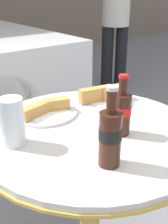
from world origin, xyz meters
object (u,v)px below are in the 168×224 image
(cola_bottle_right, at_px, (110,136))
(pedestrian, at_px, (116,14))
(bistro_table, at_px, (90,171))
(cola_bottle_left, at_px, (122,112))
(drinking_glass, at_px, (12,124))
(lunch_plate_near, at_px, (104,97))
(lunch_plate_far, at_px, (45,110))

(cola_bottle_right, xyz_separation_m, pedestrian, (2.02, 2.05, 0.06))
(bistro_table, height_order, cola_bottle_left, cola_bottle_left)
(drinking_glass, relative_size, pedestrian, 0.10)
(cola_bottle_right, relative_size, pedestrian, 0.15)
(cola_bottle_left, distance_m, lunch_plate_near, 0.29)
(cola_bottle_right, bearing_deg, lunch_plate_far, 85.22)
(cola_bottle_left, distance_m, cola_bottle_right, 0.19)
(pedestrian, bearing_deg, cola_bottle_left, -133.90)
(bistro_table, xyz_separation_m, cola_bottle_left, (0.06, -0.09, 0.26))
(drinking_glass, height_order, lunch_plate_far, drinking_glass)
(cola_bottle_left, bearing_deg, cola_bottle_right, -144.89)
(lunch_plate_near, xyz_separation_m, lunch_plate_far, (-0.26, 0.05, -0.01))
(pedestrian, bearing_deg, cola_bottle_right, -134.62)
(drinking_glass, bearing_deg, cola_bottle_right, -59.27)
(pedestrian, bearing_deg, drinking_glass, -140.78)
(cola_bottle_left, relative_size, pedestrian, 0.13)
(cola_bottle_left, relative_size, cola_bottle_right, 0.89)
(bistro_table, xyz_separation_m, lunch_plate_near, (0.20, 0.15, 0.21))
(lunch_plate_near, distance_m, lunch_plate_far, 0.27)
(cola_bottle_left, xyz_separation_m, drinking_glass, (-0.31, 0.16, -0.01))
(cola_bottle_left, bearing_deg, lunch_plate_near, 59.31)
(bistro_table, distance_m, cola_bottle_right, 0.35)
(lunch_plate_near, height_order, pedestrian, pedestrian)
(bistro_table, bearing_deg, drinking_glass, 164.68)
(pedestrian, bearing_deg, lunch_plate_far, -140.36)
(cola_bottle_left, height_order, lunch_plate_near, cola_bottle_left)
(bistro_table, distance_m, lunch_plate_far, 0.29)
(lunch_plate_near, bearing_deg, pedestrian, 44.59)
(cola_bottle_right, bearing_deg, drinking_glass, 120.73)
(cola_bottle_left, bearing_deg, drinking_glass, 153.03)
(cola_bottle_right, height_order, lunch_plate_far, cola_bottle_right)
(cola_bottle_left, relative_size, lunch_plate_near, 0.89)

